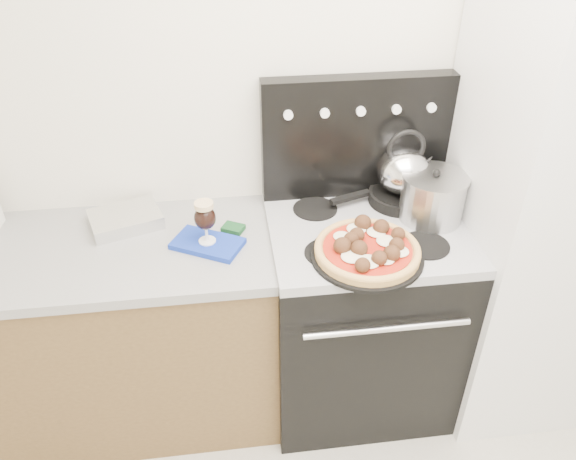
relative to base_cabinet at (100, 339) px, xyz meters
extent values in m
cube|color=silver|center=(1.02, 0.30, 0.82)|extent=(3.50, 0.01, 2.50)
cube|color=brown|center=(0.00, 0.00, 0.00)|extent=(1.45, 0.60, 0.86)
cube|color=gray|center=(0.00, 0.00, 0.45)|extent=(1.48, 0.63, 0.04)
cube|color=black|center=(1.10, -0.02, 0.01)|extent=(0.76, 0.65, 0.88)
cube|color=#ADADB2|center=(1.10, -0.02, 0.47)|extent=(0.76, 0.65, 0.04)
cube|color=black|center=(1.10, 0.25, 0.74)|extent=(0.76, 0.08, 0.50)
cube|color=silver|center=(1.80, -0.05, 0.52)|extent=(0.64, 0.68, 1.90)
cube|color=white|center=(0.17, 0.14, 0.50)|extent=(0.31, 0.27, 0.05)
cube|color=#1632A7|center=(0.49, -0.04, 0.48)|extent=(0.29, 0.25, 0.02)
cylinder|color=black|center=(1.05, -0.21, 0.50)|extent=(0.42, 0.42, 0.01)
cylinder|color=black|center=(1.28, 0.14, 0.51)|extent=(0.33, 0.33, 0.05)
cylinder|color=#B2B2B2|center=(1.36, 0.01, 0.58)|extent=(0.26, 0.26, 0.18)
camera|label=1|loc=(0.57, -1.76, 1.71)|focal=35.00mm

